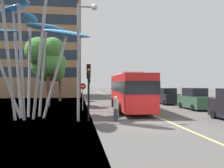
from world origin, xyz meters
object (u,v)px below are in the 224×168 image
Objects in this scene: traffic_light_kerb_near at (89,80)px; pedestrian at (116,109)px; red_bus at (130,90)px; leaf_sculpture at (29,23)px; no_entry_sign at (83,92)px; traffic_light_kerb_far at (88,81)px; car_parked_mid at (194,99)px; car_parked_far at (167,97)px; street_lamp at (83,47)px; car_side_street at (152,93)px; traffic_light_island_mid at (89,84)px.

traffic_light_kerb_near is 2.26× the size of pedestrian.
red_bus is 10.54m from leaf_sculpture.
red_bus is at bearing -7.31° from no_entry_sign.
traffic_light_kerb_far is (4.44, 3.65, -4.23)m from leaf_sculpture.
traffic_light_kerb_near reaches higher than car_parked_mid.
car_parked_far is (5.98, 6.05, -1.02)m from red_bus.
leaf_sculpture is at bearing 157.08° from traffic_light_kerb_near.
no_entry_sign is at bearing 88.76° from street_lamp.
street_lamp is at bearing -25.40° from leaf_sculpture.
leaf_sculpture is 3.68× the size of no_entry_sign.
car_parked_far is 0.50× the size of street_lamp.
leaf_sculpture is 2.35× the size of car_side_street.
street_lamp is (-10.50, -11.88, 4.11)m from car_parked_far.
car_parked_mid is (10.44, 0.46, -1.75)m from traffic_light_kerb_far.
no_entry_sign is at bearing 117.11° from traffic_light_kerb_far.
car_parked_far is at bearing 49.57° from traffic_light_kerb_near.
car_parked_far is 11.75m from no_entry_sign.
traffic_light_island_mid is 0.78× the size of car_parked_mid.
street_lamp is 3.10× the size of no_entry_sign.
red_bus is at bearing 5.24° from traffic_light_kerb_far.
traffic_light_kerb_far reaches higher than pedestrian.
traffic_light_kerb_far reaches higher than no_entry_sign.
street_lamp is at bearing -151.77° from car_parked_mid.
street_lamp is at bearing -120.61° from car_side_street.
car_parked_far is at bearing 45.36° from red_bus.
leaf_sculpture is at bearing -164.55° from car_parked_mid.
street_lamp reaches higher than no_entry_sign.
traffic_light_island_mid reaches higher than pedestrian.
red_bus is at bearing 52.18° from street_lamp.
no_entry_sign is (0.14, 6.39, -3.32)m from street_lamp.
traffic_light_island_mid is at bearing 155.24° from car_parked_mid.
street_lamp reaches higher than car_parked_mid.
car_parked_far is 5.79m from car_side_street.
red_bus reaches higher than no_entry_sign.
car_parked_mid is 5.97m from car_parked_far.
car_parked_mid is at bearing -87.09° from car_side_street.
no_entry_sign reaches higher than car_parked_mid.
car_parked_far is at bearing 32.95° from traffic_light_kerb_far.
car_parked_mid is at bearing 28.23° from street_lamp.
car_side_street is 1.57× the size of no_entry_sign.
traffic_light_kerb_far is at bearing -93.52° from traffic_light_island_mid.
street_lamp is (-11.05, -5.93, 4.06)m from car_parked_mid.
traffic_light_kerb_near is at bearing -150.99° from car_parked_mid.
traffic_light_island_mid is at bearing -143.45° from car_side_street.
no_entry_sign is (3.97, 4.57, -5.24)m from leaf_sculpture.
leaf_sculpture is 2.39× the size of car_parked_far.
traffic_light_island_mid is 11.27m from pedestrian.
traffic_light_kerb_near reaches higher than car_parked_far.
traffic_light_island_mid is 1.31× the size of no_entry_sign.
red_bus is at bearing -116.60° from car_side_street.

